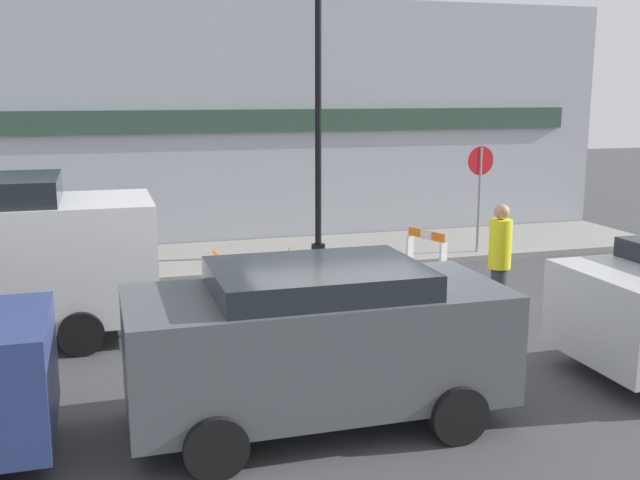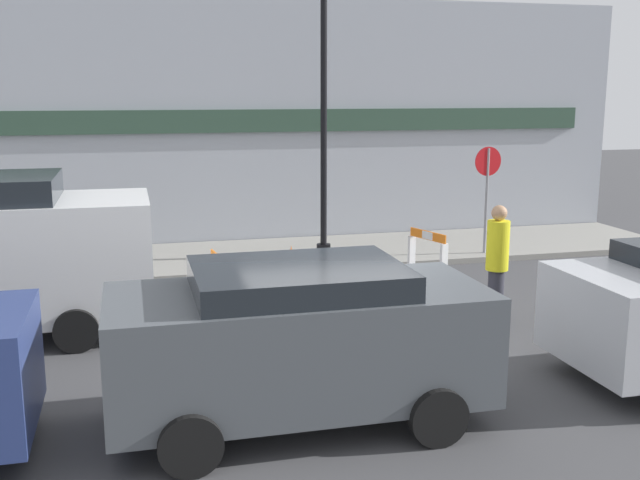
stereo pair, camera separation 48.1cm
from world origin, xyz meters
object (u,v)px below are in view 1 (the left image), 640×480
at_px(person_worker, 500,260).
at_px(person_pedestrian, 41,227).
at_px(parked_car_1, 317,336).
at_px(streetlamp_post, 318,81).
at_px(stop_sign, 480,181).

height_order(person_worker, person_pedestrian, person_worker).
relative_size(person_worker, parked_car_1, 0.47).
xyz_separation_m(streetlamp_post, person_pedestrian, (-5.34, -0.01, -2.64)).
xyz_separation_m(streetlamp_post, stop_sign, (3.34, -0.58, -2.03)).
relative_size(person_worker, person_pedestrian, 1.14).
xyz_separation_m(stop_sign, parked_car_1, (-5.53, -6.78, -0.64)).
distance_m(stop_sign, person_pedestrian, 8.72).
distance_m(stop_sign, person_worker, 4.80).
bearing_deg(person_pedestrian, person_worker, 148.99).
bearing_deg(person_worker, person_pedestrian, 2.77).
bearing_deg(stop_sign, parked_car_1, 46.44).
height_order(streetlamp_post, person_pedestrian, streetlamp_post).
xyz_separation_m(person_worker, parked_car_1, (-3.53, -2.46, -0.04)).
relative_size(streetlamp_post, person_worker, 3.00).
relative_size(stop_sign, person_worker, 1.21).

